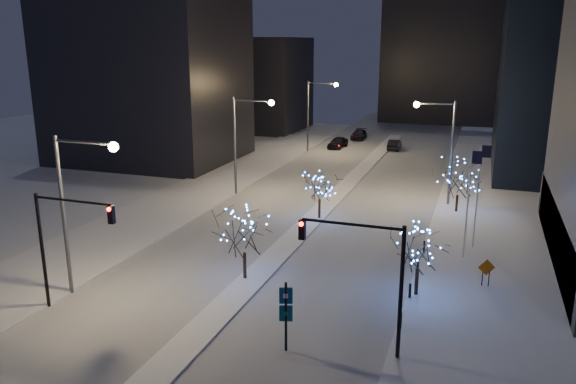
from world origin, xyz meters
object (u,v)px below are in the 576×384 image
at_px(holiday_tree_median_far, 320,187).
at_px(street_lamp_w_mid, 244,132).
at_px(street_lamp_w_far, 315,106).
at_px(car_far, 359,134).
at_px(holiday_tree_plaza_near, 419,250).
at_px(wayfinding_sign, 286,309).
at_px(construction_sign, 486,270).
at_px(holiday_tree_plaza_far, 459,179).
at_px(car_mid, 394,145).
at_px(street_lamp_east, 443,139).
at_px(traffic_signal_east, 370,266).
at_px(holiday_tree_median_near, 244,233).
at_px(traffic_signal_west, 62,234).
at_px(car_near, 338,143).
at_px(street_lamp_w_near, 76,195).

bearing_deg(holiday_tree_median_far, street_lamp_w_mid, 150.59).
height_order(street_lamp_w_mid, street_lamp_w_far, same).
bearing_deg(car_far, street_lamp_w_far, -107.77).
xyz_separation_m(holiday_tree_plaza_near, wayfinding_sign, (-5.50, -8.61, -0.76)).
height_order(holiday_tree_median_far, construction_sign, holiday_tree_median_far).
distance_m(car_far, holiday_tree_plaza_far, 40.92).
height_order(street_lamp_w_far, holiday_tree_median_far, street_lamp_w_far).
height_order(car_mid, holiday_tree_median_far, holiday_tree_median_far).
bearing_deg(street_lamp_east, traffic_signal_east, -92.26).
bearing_deg(holiday_tree_median_near, holiday_tree_plaza_near, 6.10).
distance_m(street_lamp_w_mid, traffic_signal_west, 27.06).
bearing_deg(street_lamp_east, car_far, 113.81).
xyz_separation_m(street_lamp_w_far, traffic_signal_west, (0.50, -52.00, -1.74)).
distance_m(street_lamp_w_mid, holiday_tree_plaza_far, 21.11).
bearing_deg(traffic_signal_west, holiday_tree_median_far, 67.60).
relative_size(traffic_signal_west, car_near, 1.45).
distance_m(holiday_tree_median_near, holiday_tree_plaza_near, 11.06).
relative_size(street_lamp_w_near, car_near, 2.07).
relative_size(street_lamp_w_far, traffic_signal_west, 1.43).
xyz_separation_m(traffic_signal_west, holiday_tree_plaza_near, (18.94, 8.59, -1.69)).
bearing_deg(car_mid, construction_sign, 104.68).
distance_m(street_lamp_w_near, holiday_tree_median_near, 10.52).
distance_m(holiday_tree_median_far, holiday_tree_plaza_far, 12.91).
relative_size(street_lamp_w_far, holiday_tree_median_near, 2.08).
xyz_separation_m(holiday_tree_median_near, holiday_tree_plaza_far, (12.40, 20.33, -0.11)).
distance_m(traffic_signal_east, holiday_tree_median_far, 22.41).
relative_size(street_lamp_east, holiday_tree_plaza_near, 2.28).
relative_size(street_lamp_w_mid, car_far, 1.96).
bearing_deg(traffic_signal_west, holiday_tree_plaza_near, 24.40).
relative_size(holiday_tree_median_near, holiday_tree_median_far, 1.13).
xyz_separation_m(street_lamp_w_far, car_far, (3.66, 12.80, -5.76)).
xyz_separation_m(traffic_signal_east, car_near, (-15.47, 54.92, -3.94)).
height_order(street_lamp_w_mid, car_far, street_lamp_w_mid).
distance_m(traffic_signal_west, car_near, 56.10).
xyz_separation_m(car_far, holiday_tree_plaza_near, (15.77, -56.21, 2.33)).
bearing_deg(car_near, traffic_signal_west, -85.90).
distance_m(street_lamp_east, car_far, 38.47).
relative_size(traffic_signal_west, wayfinding_sign, 1.86).
bearing_deg(traffic_signal_west, street_lamp_w_mid, 91.06).
relative_size(street_lamp_w_near, street_lamp_w_mid, 1.00).
bearing_deg(wayfinding_sign, holiday_tree_plaza_far, 59.42).
bearing_deg(street_lamp_w_near, holiday_tree_median_near, 32.67).
bearing_deg(street_lamp_east, street_lamp_w_far, 130.85).
bearing_deg(holiday_tree_plaza_far, car_mid, 109.12).
xyz_separation_m(car_far, holiday_tree_median_far, (5.77, -43.12, 2.26)).
relative_size(street_lamp_east, holiday_tree_plaza_far, 2.07).
height_order(car_mid, wayfinding_sign, wayfinding_sign).
relative_size(car_far, wayfinding_sign, 1.35).
bearing_deg(car_far, traffic_signal_west, -94.60).
distance_m(street_lamp_east, wayfinding_sign, 30.73).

